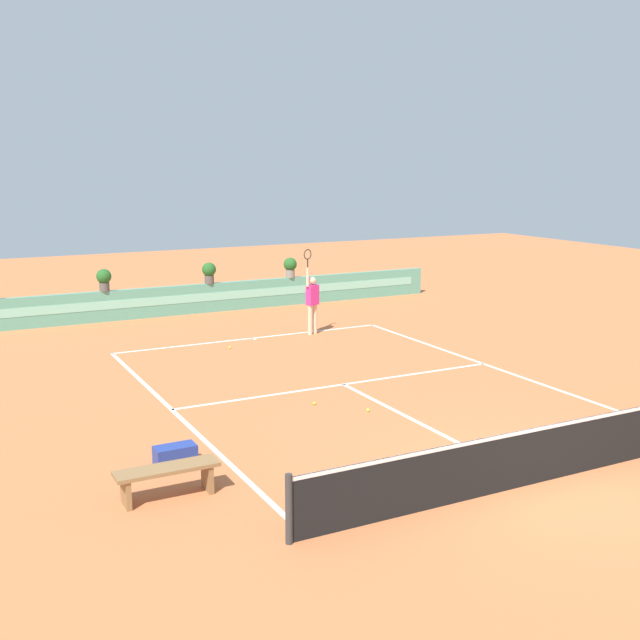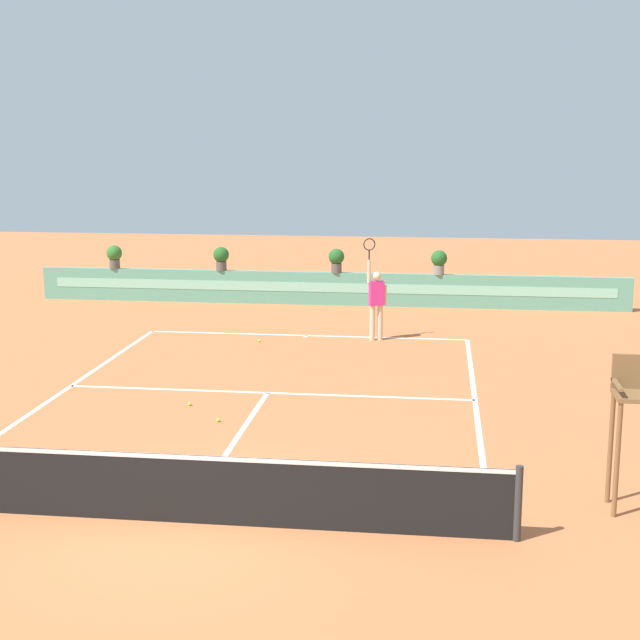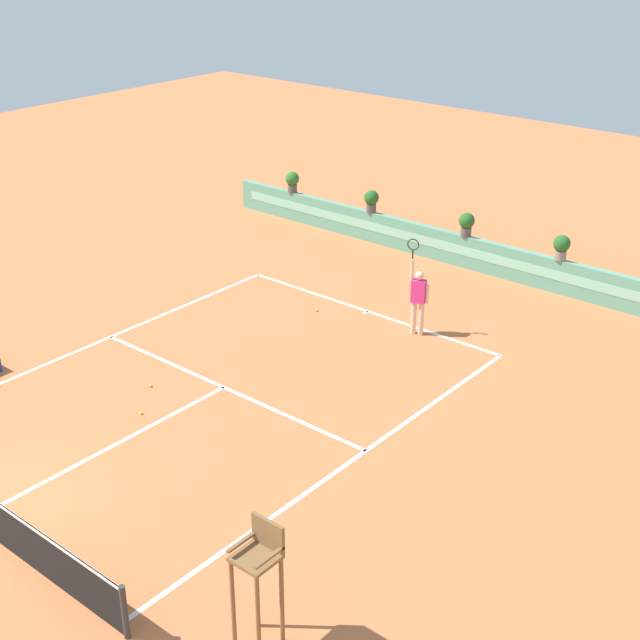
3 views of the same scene
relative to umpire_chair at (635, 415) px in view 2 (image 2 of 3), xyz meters
name	(u,v)px [view 2 (image 2 of 3)]	position (x,y,z in m)	size (l,w,h in m)	color
ground_plane	(264,398)	(-6.03, 4.74, -1.34)	(60.00, 60.00, 0.00)	#C66B3D
court_lines	(270,389)	(-6.03, 5.45, -1.34)	(8.32, 11.94, 0.01)	white
net	(179,486)	(-6.03, -1.26, -0.83)	(8.92, 0.10, 1.00)	#333333
back_wall_barrier	(327,289)	(-6.03, 15.12, -0.84)	(18.00, 0.21, 1.00)	#599E84
umpire_chair	(635,415)	(0.00, 0.00, 0.00)	(0.60, 0.60, 2.14)	brown
tennis_player	(376,299)	(-4.21, 10.32, -0.29)	(0.60, 0.32, 2.58)	beige
tennis_ball_near_baseline	(259,341)	(-7.09, 9.73, -1.31)	(0.07, 0.07, 0.07)	#CCE033
tennis_ball_mid_court	(190,404)	(-7.34, 4.06, -1.31)	(0.07, 0.07, 0.07)	#CCE033
tennis_ball_by_sideline	(218,420)	(-6.56, 3.14, -1.31)	(0.07, 0.07, 0.07)	#CCE033
potted_plant_left	(221,257)	(-9.31, 15.13, 0.07)	(0.48, 0.48, 0.72)	#514C47
potted_plant_centre	(336,259)	(-5.75, 15.13, 0.07)	(0.48, 0.48, 0.72)	#514C47
potted_plant_right	(439,261)	(-2.67, 15.13, 0.07)	(0.48, 0.48, 0.72)	gray
potted_plant_far_left	(114,255)	(-12.71, 15.13, 0.07)	(0.48, 0.48, 0.72)	#514C47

